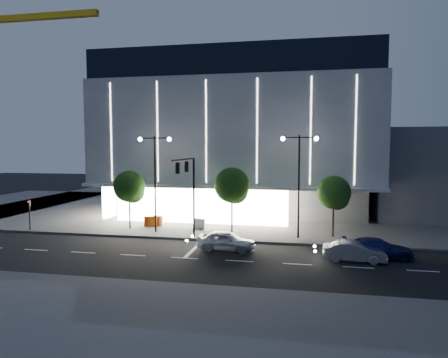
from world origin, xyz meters
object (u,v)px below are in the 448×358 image
at_px(tree_mid, 232,187).
at_px(car_lead, 226,241).
at_px(barrier_b, 158,221).
at_px(tree_left, 130,188).
at_px(barrier_d, 200,224).
at_px(tree_right, 334,194).
at_px(street_lamp_west, 155,169).
at_px(car_second, 354,251).
at_px(barrier_c, 154,222).
at_px(street_lamp_east, 299,171).
at_px(barrier_a, 150,221).
at_px(ped_signal_far, 29,212).
at_px(traffic_mast, 189,183).
at_px(car_third, 378,248).

xyz_separation_m(tree_mid, car_lead, (0.55, -5.91, -3.57)).
height_order(car_lead, barrier_b, car_lead).
xyz_separation_m(tree_left, barrier_d, (6.68, 0.89, -3.38)).
bearing_deg(barrier_d, tree_mid, -7.22).
xyz_separation_m(tree_left, car_lead, (10.55, -5.91, -3.27)).
relative_size(tree_mid, tree_right, 1.12).
distance_m(street_lamp_west, car_second, 18.70).
bearing_deg(barrier_c, barrier_b, 52.69).
relative_size(tree_left, car_lead, 1.27).
xyz_separation_m(street_lamp_east, barrier_b, (-13.86, 2.81, -5.31)).
bearing_deg(tree_left, tree_right, -0.00).
bearing_deg(barrier_a, street_lamp_east, -15.79).
distance_m(tree_right, barrier_c, 17.40).
bearing_deg(ped_signal_far, car_second, -8.92).
height_order(street_lamp_east, car_second, street_lamp_east).
bearing_deg(traffic_mast, car_third, -8.45).
distance_m(street_lamp_west, tree_mid, 7.28).
bearing_deg(tree_mid, street_lamp_west, -171.74).
distance_m(street_lamp_east, tree_right, 3.81).
relative_size(street_lamp_west, barrier_b, 8.18).
bearing_deg(traffic_mast, barrier_c, 135.95).
bearing_deg(tree_right, tree_left, 180.00).
distance_m(traffic_mast, car_second, 14.02).
bearing_deg(barrier_b, street_lamp_west, -64.27).
distance_m(street_lamp_west, barrier_a, 5.92).
distance_m(car_third, barrier_c, 20.94).
relative_size(tree_right, car_second, 1.29).
relative_size(ped_signal_far, tree_right, 0.54).
bearing_deg(car_third, barrier_c, 68.15).
xyz_separation_m(street_lamp_west, street_lamp_east, (13.00, 0.00, 0.00)).
distance_m(car_third, barrier_b, 20.99).
xyz_separation_m(tree_mid, barrier_b, (-7.88, 1.79, -3.68)).
height_order(barrier_b, barrier_c, same).
bearing_deg(barrier_d, street_lamp_east, -3.82).
height_order(traffic_mast, tree_left, traffic_mast).
height_order(traffic_mast, car_lead, traffic_mast).
xyz_separation_m(traffic_mast, tree_right, (12.03, 3.68, -1.14)).
height_order(tree_right, car_third, tree_right).
bearing_deg(street_lamp_east, traffic_mast, -163.52).
height_order(street_lamp_east, ped_signal_far, street_lamp_east).
height_order(car_second, barrier_c, car_second).
distance_m(traffic_mast, tree_mid, 4.82).
bearing_deg(barrier_a, tree_left, -149.64).
xyz_separation_m(car_second, car_third, (1.78, 1.20, 0.01)).
bearing_deg(street_lamp_west, barrier_d, 27.29).
bearing_deg(traffic_mast, street_lamp_west, 146.35).
bearing_deg(barrier_a, car_lead, -45.27).
xyz_separation_m(tree_mid, car_third, (11.66, -5.86, -3.62)).
bearing_deg(barrier_b, tree_right, 2.71).
bearing_deg(tree_mid, traffic_mast, -129.42).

